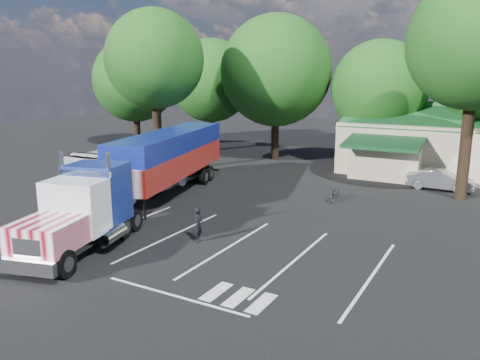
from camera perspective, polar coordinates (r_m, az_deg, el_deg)
The scene contains 12 objects.
ground at distance 27.67m, azimuth -0.76°, elevation -3.26°, with size 120.00×120.00×0.00m, color black.
tree_row_a at distance 53.06m, azimuth -12.69°, elevation 11.79°, with size 9.00×9.00×11.68m.
tree_row_b at distance 48.62m, azimuth -3.54°, elevation 11.99°, with size 8.40×8.40×11.35m.
tree_row_c at distance 43.33m, azimuth 4.41°, elevation 13.13°, with size 10.00×10.00×13.05m.
tree_row_d at distance 41.60m, azimuth 16.66°, elevation 10.68°, with size 8.00×8.00×10.60m.
tree_near_left at distance 37.62m, azimuth -10.37°, elevation 14.26°, with size 7.60×7.60×12.65m.
tree_near_right at distance 31.64m, azimuth 26.87°, elevation 14.73°, with size 8.00×8.00×13.50m.
semi_truck at distance 27.80m, azimuth -10.57°, elevation 1.76°, with size 7.74×20.48×4.30m.
woman at distance 21.76m, azimuth -5.09°, elevation -5.45°, with size 0.60×0.39×1.64m, color black.
bicycle at distance 29.42m, azimuth 11.48°, elevation -1.59°, with size 0.64×1.83×0.96m, color black.
tour_bus at distance 31.59m, azimuth -11.45°, elevation 1.63°, with size 2.85×12.17×3.39m, color silver.
silver_sedan at distance 34.36m, azimuth 23.23°, elevation 0.02°, with size 1.48×4.24×1.40m, color #94979B.
Camera 1 is at (13.41, -23.02, 7.48)m, focal length 35.00 mm.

